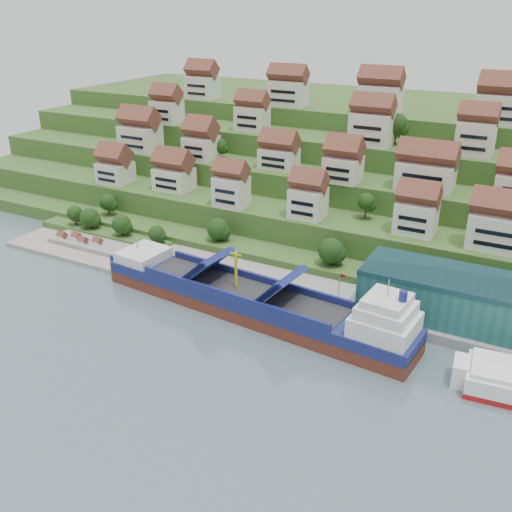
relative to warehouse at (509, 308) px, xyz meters
The scene contains 10 objects.
ground 55.18m from the warehouse, 161.90° to the right, with size 300.00×300.00×0.00m, color slate.
quay 32.64m from the warehouse, behind, with size 180.00×14.00×2.20m, color gray.
pebble_beach 110.32m from the warehouse, behind, with size 45.00×20.00×1.00m, color gray.
hillside 101.03m from the warehouse, 121.00° to the left, with size 260.00×128.00×31.00m.
hillside_village 70.02m from the warehouse, 139.99° to the left, with size 156.80×62.96×28.92m.
hillside_trees 69.91m from the warehouse, 158.28° to the left, with size 136.35×62.69×31.09m.
warehouse is the anchor object (origin of this frame).
flagpole 34.60m from the warehouse, 168.33° to the right, with size 1.28×0.16×8.00m.
beach_huts 112.29m from the warehouse, behind, with size 14.40×3.70×2.20m.
cargo_ship 51.94m from the warehouse, 162.08° to the right, with size 76.73×18.40×16.83m.
Camera 1 is at (54.90, -96.90, 64.07)m, focal length 40.00 mm.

